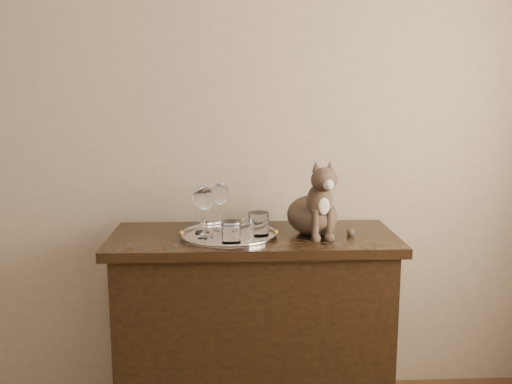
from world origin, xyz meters
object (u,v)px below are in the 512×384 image
tray (229,236)px  cat (312,196)px  wine_glass_b (220,206)px  tumbler_a (245,231)px  sideboard (254,330)px  wine_glass_a (202,210)px  tumbler_b (231,232)px  wine_glass_c (205,211)px  tumbler_c (259,224)px

tray → cat: bearing=6.2°
wine_glass_b → tumbler_a: 0.22m
sideboard → wine_glass_b: bearing=152.5°
wine_glass_b → tumbler_a: bearing=-61.6°
sideboard → wine_glass_b: size_ratio=5.89×
wine_glass_a → tumbler_b: (0.12, -0.16, -0.05)m
wine_glass_c → cat: 0.45m
wine_glass_b → wine_glass_c: wine_glass_c is taller
tumbler_b → tray: bearing=93.8°
wine_glass_a → wine_glass_c: (0.02, -0.07, 0.01)m
wine_glass_c → tumbler_b: size_ratio=2.45×
sideboard → tumbler_b: 0.51m
sideboard → tray: (-0.10, -0.03, 0.43)m
tray → cat: size_ratio=1.24×
sideboard → wine_glass_c: size_ratio=5.66×
tumbler_a → tumbler_c: tumbler_c is taller
tray → tumbler_b: tumbler_b is taller
tray → tumbler_b: bearing=-86.2°
tumbler_c → sideboard: bearing=116.1°
wine_glass_b → tumbler_a: wine_glass_b is taller
sideboard → cat: bearing=1.8°
tray → wine_glass_a: bearing=158.4°
tray → sideboard: bearing=16.4°
sideboard → tumbler_a: (-0.04, -0.12, 0.47)m
wine_glass_a → wine_glass_c: wine_glass_c is taller
sideboard → cat: (0.25, 0.01, 0.59)m
cat → tumbler_b: bearing=-168.5°
sideboard → wine_glass_a: bearing=175.9°
cat → wine_glass_c: bearing=174.6°
wine_glass_c → tumbler_a: bearing=-21.6°
wine_glass_b → cat: 0.40m
wine_glass_b → wine_glass_c: (-0.06, -0.12, 0.00)m
tumbler_b → wine_glass_c: bearing=137.8°
sideboard → cat: cat is taller
sideboard → wine_glass_b: 0.56m
cat → tumbler_c: bearing=178.9°
wine_glass_b → cat: size_ratio=0.63×
sideboard → tumbler_b: (-0.09, -0.15, 0.48)m
tumbler_b → wine_glass_a: bearing=126.8°
wine_glass_a → cat: 0.47m
wine_glass_b → wine_glass_c: size_ratio=0.96×
sideboard → tumbler_a: size_ratio=14.94×
wine_glass_a → tumbler_c: bearing=-13.3°
sideboard → tumbler_c: (0.02, -0.04, 0.48)m
tumbler_b → tumbler_c: 0.16m
wine_glass_a → wine_glass_b: bearing=36.7°
sideboard → tray: tray is taller
tumbler_b → tumbler_c: tumbler_c is taller
cat → tray: bearing=173.2°
wine_glass_b → wine_glass_c: bearing=-116.0°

